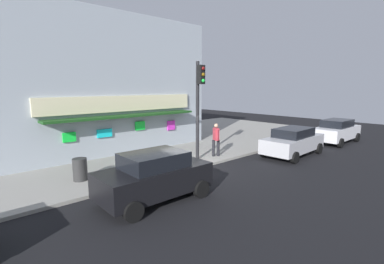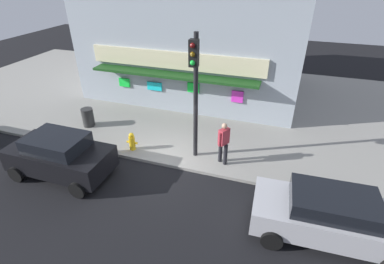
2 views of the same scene
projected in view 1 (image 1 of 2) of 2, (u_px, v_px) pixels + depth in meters
ground_plane at (195, 170)px, 13.43m from camera, size 51.57×51.57×0.00m
sidewalk at (125, 146)px, 18.45m from camera, size 34.38×13.72×0.13m
corner_building at (93, 85)px, 18.45m from camera, size 12.22×9.07×7.91m
traffic_light at (199, 98)px, 14.30m from camera, size 0.32×0.58×5.12m
fire_hydrant at (160, 163)px, 12.68m from camera, size 0.51×0.27×0.82m
trash_can at (80, 169)px, 11.50m from camera, size 0.57×0.57×0.93m
pedestrian at (216, 138)px, 15.42m from camera, size 0.46×0.56×1.84m
parked_car_silver at (293, 141)px, 16.13m from camera, size 4.54×2.16×1.62m
parked_car_black at (154, 176)px, 9.75m from camera, size 3.98×2.08×1.73m
parked_car_white at (337, 131)px, 19.84m from camera, size 4.41×1.99×1.67m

